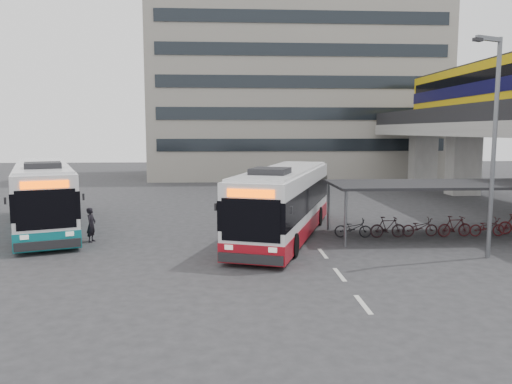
{
  "coord_description": "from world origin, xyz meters",
  "views": [
    {
      "loc": [
        -1.41,
        -19.62,
        4.98
      ],
      "look_at": [
        0.04,
        4.45,
        2.0
      ],
      "focal_mm": 35.0,
      "sensor_mm": 36.0,
      "label": 1
    }
  ],
  "objects": [
    {
      "name": "bus_teal",
      "position": [
        -10.68,
        6.08,
        1.65
      ],
      "size": [
        6.64,
        12.18,
        3.56
      ],
      "rotation": [
        0.0,
        0.0,
        0.36
      ],
      "color": "white",
      "rests_on": "ground"
    },
    {
      "name": "ground",
      "position": [
        0.0,
        0.0,
        0.0
      ],
      "size": [
        120.0,
        120.0,
        0.0
      ],
      "primitive_type": "plane",
      "color": "#28282B",
      "rests_on": "ground"
    },
    {
      "name": "office_block",
      "position": [
        6.0,
        36.0,
        12.5
      ],
      "size": [
        30.0,
        15.0,
        25.0
      ],
      "primitive_type": "cube",
      "color": "gray",
      "rests_on": "ground"
    },
    {
      "name": "road_markings",
      "position": [
        2.5,
        -3.0,
        0.01
      ],
      "size": [
        0.15,
        7.6,
        0.01
      ],
      "color": "beige",
      "rests_on": "ground"
    },
    {
      "name": "lamp_post",
      "position": [
        8.77,
        -1.07,
        4.82
      ],
      "size": [
        1.4,
        0.73,
        8.45
      ],
      "rotation": [
        0.0,
        0.0,
        0.41
      ],
      "color": "#595B60",
      "rests_on": "ground"
    },
    {
      "name": "bike_shelter",
      "position": [
        8.47,
        3.0,
        1.44
      ],
      "size": [
        10.0,
        4.0,
        2.54
      ],
      "color": "#595B60",
      "rests_on": "ground"
    },
    {
      "name": "sign_totem_north",
      "position": [
        -11.66,
        9.76,
        1.17
      ],
      "size": [
        0.49,
        0.2,
        2.25
      ],
      "rotation": [
        0.0,
        0.0,
        0.14
      ],
      "color": "#B5270B",
      "rests_on": "ground"
    },
    {
      "name": "viaduct",
      "position": [
        17.0,
        13.58,
        6.23
      ],
      "size": [
        8.0,
        32.0,
        9.68
      ],
      "color": "gray",
      "rests_on": "ground"
    },
    {
      "name": "pedestrian",
      "position": [
        -7.47,
        2.78,
        0.78
      ],
      "size": [
        0.46,
        0.62,
        1.55
      ],
      "primitive_type": "imported",
      "rotation": [
        0.0,
        0.0,
        1.41
      ],
      "color": "black",
      "rests_on": "ground"
    },
    {
      "name": "bus_main",
      "position": [
        1.31,
        3.36,
        1.61
      ],
      "size": [
        6.13,
        11.89,
        3.46
      ],
      "rotation": [
        0.0,
        0.0,
        -0.32
      ],
      "color": "white",
      "rests_on": "ground"
    }
  ]
}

